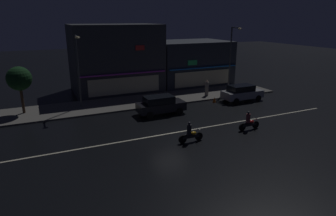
{
  "coord_description": "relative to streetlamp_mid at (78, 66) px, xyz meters",
  "views": [
    {
      "loc": [
        -8.55,
        -18.52,
        8.3
      ],
      "look_at": [
        0.93,
        2.37,
        1.23
      ],
      "focal_mm": 31.18,
      "sensor_mm": 36.0,
      "label": 1
    }
  ],
  "objects": [
    {
      "name": "streetlamp_east",
      "position": [
        16.76,
        -0.45,
        0.27
      ],
      "size": [
        0.44,
        1.64,
        7.29
      ],
      "color": "#47494C",
      "rests_on": "sidewalk_far"
    },
    {
      "name": "storefront_left_block",
      "position": [
        5.03,
        5.87,
        -0.32
      ],
      "size": [
        9.91,
        7.02,
        7.68
      ],
      "color": "#383A3F",
      "rests_on": "ground"
    },
    {
      "name": "street_tree",
      "position": [
        -5.01,
        0.4,
        -0.9
      ],
      "size": [
        2.11,
        2.11,
        4.2
      ],
      "color": "#473323",
      "rests_on": "sidewalk_far"
    },
    {
      "name": "traffic_cone",
      "position": [
        12.81,
        -3.35,
        -3.88
      ],
      "size": [
        0.36,
        0.36,
        0.55
      ],
      "primitive_type": "cone",
      "color": "orange",
      "rests_on": "ground"
    },
    {
      "name": "motorcycle_following",
      "position": [
        5.69,
        -11.22,
        -3.52
      ],
      "size": [
        1.9,
        0.6,
        1.52
      ],
      "rotation": [
        0.0,
        0.0,
        3.07
      ],
      "color": "black",
      "rests_on": "ground"
    },
    {
      "name": "ground_plane",
      "position": [
        5.03,
        -9.23,
        -4.15
      ],
      "size": [
        140.0,
        140.0,
        0.0
      ],
      "primitive_type": "plane",
      "color": "black"
    },
    {
      "name": "parked_car_trailing",
      "position": [
        15.78,
        -3.97,
        -3.28
      ],
      "size": [
        4.3,
        1.98,
        1.67
      ],
      "rotation": [
        0.0,
        0.0,
        3.14
      ],
      "color": "#9EA0A5",
      "rests_on": "ground"
    },
    {
      "name": "motorcycle_lead",
      "position": [
        10.94,
        -11.03,
        -3.52
      ],
      "size": [
        1.9,
        0.6,
        1.52
      ],
      "rotation": [
        0.0,
        0.0,
        3.26
      ],
      "color": "black",
      "rests_on": "ground"
    },
    {
      "name": "lane_divider_stripe",
      "position": [
        5.03,
        -9.23,
        -4.15
      ],
      "size": [
        31.29,
        0.16,
        0.01
      ],
      "primitive_type": "cube",
      "color": "beige",
      "rests_on": "ground"
    },
    {
      "name": "pedestrian_on_sidewalk",
      "position": [
        13.22,
        -1.15,
        -3.21
      ],
      "size": [
        0.4,
        0.4,
        1.75
      ],
      "rotation": [
        0.0,
        0.0,
        0.72
      ],
      "color": "gray",
      "rests_on": "sidewalk_far"
    },
    {
      "name": "streetlamp_mid",
      "position": [
        0.0,
        0.0,
        0.0
      ],
      "size": [
        0.44,
        1.64,
        6.76
      ],
      "color": "#47494C",
      "rests_on": "sidewalk_far"
    },
    {
      "name": "parked_car_near_kerb",
      "position": [
        6.26,
        -4.57,
        -3.28
      ],
      "size": [
        4.3,
        1.98,
        1.67
      ],
      "color": "black",
      "rests_on": "ground"
    },
    {
      "name": "sidewalk_far",
      "position": [
        5.03,
        -0.05,
        -4.08
      ],
      "size": [
        32.94,
        4.98,
        0.14
      ],
      "primitive_type": "cube",
      "color": "#5B5954",
      "rests_on": "ground"
    },
    {
      "name": "storefront_center_block",
      "position": [
        14.91,
        5.99,
        -1.4
      ],
      "size": [
        9.59,
        7.26,
        5.52
      ],
      "color": "#2D333D",
      "rests_on": "ground"
    }
  ]
}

